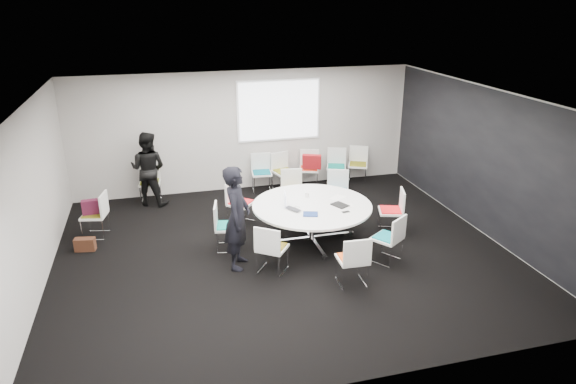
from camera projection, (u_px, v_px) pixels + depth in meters
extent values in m
cube|color=black|center=(283.00, 253.00, 9.36)|extent=(8.00, 7.00, 0.04)
cube|color=white|center=(282.00, 97.00, 8.34)|extent=(8.00, 7.00, 0.04)
cube|color=#B0ABA6|center=(246.00, 131.00, 12.03)|extent=(8.00, 0.04, 2.80)
cube|color=#B0ABA6|center=(362.00, 283.00, 5.68)|extent=(8.00, 0.04, 2.80)
cube|color=#B0ABA6|center=(30.00, 202.00, 7.89)|extent=(0.04, 7.00, 2.80)
cube|color=#B0ABA6|center=(486.00, 161.00, 9.82)|extent=(0.04, 7.00, 2.80)
cube|color=black|center=(484.00, 161.00, 9.81)|extent=(0.01, 6.94, 2.74)
cube|color=silver|center=(311.00, 238.00, 9.80)|extent=(0.90, 0.90, 0.08)
cylinder|color=silver|center=(312.00, 222.00, 9.68)|extent=(0.10, 0.10, 0.65)
cylinder|color=white|center=(312.00, 205.00, 9.56)|extent=(2.23, 2.23, 0.04)
cube|color=white|center=(279.00, 111.00, 12.00)|extent=(1.90, 0.03, 1.35)
cube|color=silver|center=(390.00, 222.00, 10.07)|extent=(0.53, 0.53, 0.42)
cube|color=white|center=(390.00, 211.00, 9.99)|extent=(0.56, 0.57, 0.04)
cube|color=red|center=(391.00, 210.00, 9.98)|extent=(0.49, 0.50, 0.03)
cube|color=white|center=(402.00, 201.00, 9.90)|extent=(0.18, 0.45, 0.42)
cube|color=silver|center=(337.00, 202.00, 11.04)|extent=(0.55, 0.55, 0.42)
cube|color=white|center=(337.00, 192.00, 10.96)|extent=(0.59, 0.58, 0.04)
cube|color=#085D7E|center=(337.00, 191.00, 10.95)|extent=(0.51, 0.50, 0.03)
cube|color=white|center=(338.00, 179.00, 11.07)|extent=(0.44, 0.20, 0.42)
cube|color=silver|center=(292.00, 201.00, 11.09)|extent=(0.49, 0.49, 0.42)
cube|color=white|center=(292.00, 191.00, 11.01)|extent=(0.53, 0.51, 0.04)
cube|color=olive|center=(292.00, 190.00, 11.00)|extent=(0.46, 0.44, 0.03)
cube|color=white|center=(291.00, 178.00, 11.12)|extent=(0.46, 0.11, 0.42)
cube|color=silver|center=(241.00, 214.00, 10.45)|extent=(0.59, 0.59, 0.42)
cube|color=white|center=(241.00, 203.00, 10.36)|extent=(0.63, 0.64, 0.04)
cube|color=red|center=(241.00, 202.00, 10.35)|extent=(0.55, 0.55, 0.03)
cube|color=white|center=(232.00, 191.00, 10.36)|extent=(0.32, 0.38, 0.42)
cube|color=silver|center=(228.00, 238.00, 9.40)|extent=(0.49, 0.49, 0.42)
cube|color=white|center=(228.00, 227.00, 9.32)|extent=(0.52, 0.54, 0.04)
cube|color=#0A867A|center=(228.00, 225.00, 9.31)|extent=(0.45, 0.47, 0.03)
cube|color=white|center=(216.00, 215.00, 9.22)|extent=(0.12, 0.46, 0.42)
cube|color=silver|center=(272.00, 260.00, 8.62)|extent=(0.59, 0.59, 0.42)
cube|color=white|center=(272.00, 248.00, 8.54)|extent=(0.63, 0.63, 0.04)
cube|color=brown|center=(272.00, 246.00, 8.53)|extent=(0.55, 0.54, 0.03)
cube|color=white|center=(267.00, 241.00, 8.27)|extent=(0.39, 0.30, 0.42)
cube|color=silver|center=(352.00, 272.00, 8.25)|extent=(0.44, 0.44, 0.42)
cube|color=white|center=(352.00, 259.00, 8.17)|extent=(0.48, 0.46, 0.04)
cube|color=#D94B12|center=(352.00, 258.00, 8.16)|extent=(0.42, 0.40, 0.03)
cube|color=white|center=(358.00, 253.00, 7.90)|extent=(0.46, 0.06, 0.42)
cube|color=silver|center=(386.00, 250.00, 8.96)|extent=(0.58, 0.58, 0.42)
cube|color=white|center=(387.00, 238.00, 8.88)|extent=(0.63, 0.62, 0.04)
cube|color=#0A717D|center=(387.00, 237.00, 8.87)|extent=(0.55, 0.54, 0.03)
cube|color=white|center=(399.00, 230.00, 8.67)|extent=(0.40, 0.29, 0.42)
cube|color=silver|center=(262.00, 183.00, 12.19)|extent=(0.46, 0.46, 0.42)
cube|color=white|center=(262.00, 173.00, 12.11)|extent=(0.50, 0.49, 0.04)
cube|color=#096375|center=(262.00, 172.00, 12.10)|extent=(0.44, 0.42, 0.03)
cube|color=white|center=(261.00, 161.00, 12.22)|extent=(0.46, 0.09, 0.42)
cube|color=silver|center=(284.00, 181.00, 12.28)|extent=(0.51, 0.51, 0.42)
cube|color=white|center=(284.00, 172.00, 12.20)|extent=(0.56, 0.54, 0.04)
cube|color=olive|center=(284.00, 171.00, 12.19)|extent=(0.48, 0.47, 0.03)
cube|color=white|center=(279.00, 161.00, 12.29)|extent=(0.45, 0.15, 0.42)
cube|color=silver|center=(309.00, 178.00, 12.47)|extent=(0.53, 0.53, 0.42)
cube|color=white|center=(309.00, 169.00, 12.39)|extent=(0.57, 0.56, 0.04)
cube|color=red|center=(309.00, 168.00, 12.38)|extent=(0.50, 0.49, 0.03)
cube|color=white|center=(309.00, 158.00, 12.50)|extent=(0.45, 0.18, 0.42)
cube|color=silver|center=(336.00, 176.00, 12.62)|extent=(0.54, 0.54, 0.42)
cube|color=white|center=(336.00, 167.00, 12.54)|extent=(0.58, 0.57, 0.04)
cube|color=#0B8173|center=(336.00, 166.00, 12.53)|extent=(0.51, 0.50, 0.03)
cube|color=white|center=(337.00, 156.00, 12.65)|extent=(0.44, 0.19, 0.42)
cube|color=silver|center=(357.00, 174.00, 12.78)|extent=(0.56, 0.56, 0.42)
cube|color=white|center=(358.00, 165.00, 12.70)|extent=(0.60, 0.59, 0.04)
cube|color=olive|center=(358.00, 164.00, 12.68)|extent=(0.52, 0.51, 0.03)
cube|color=white|center=(359.00, 154.00, 12.81)|extent=(0.43, 0.22, 0.42)
cube|color=silver|center=(96.00, 226.00, 9.89)|extent=(0.50, 0.50, 0.42)
cube|color=white|center=(94.00, 215.00, 9.80)|extent=(0.53, 0.54, 0.04)
cube|color=#6B6416|center=(94.00, 214.00, 9.79)|extent=(0.46, 0.47, 0.03)
cube|color=white|center=(104.00, 204.00, 9.73)|extent=(0.13, 0.46, 0.42)
cube|color=silver|center=(151.00, 193.00, 11.57)|extent=(0.46, 0.46, 0.42)
cube|color=white|center=(150.00, 183.00, 11.49)|extent=(0.50, 0.48, 0.04)
cube|color=#5E6A15|center=(150.00, 182.00, 11.48)|extent=(0.43, 0.41, 0.03)
cube|color=white|center=(149.00, 170.00, 11.60)|extent=(0.46, 0.08, 0.42)
imported|color=black|center=(237.00, 218.00, 8.56)|extent=(0.64, 0.77, 1.80)
imported|color=black|center=(148.00, 169.00, 11.22)|extent=(0.99, 0.90, 1.65)
imported|color=#333338|center=(295.00, 209.00, 9.34)|extent=(0.34, 0.38, 0.03)
cube|color=silver|center=(285.00, 199.00, 9.45)|extent=(0.07, 0.30, 0.22)
cube|color=black|center=(340.00, 205.00, 9.50)|extent=(0.33, 0.37, 0.02)
cube|color=navy|center=(310.00, 214.00, 9.10)|extent=(0.31, 0.27, 0.03)
cube|color=white|center=(338.00, 198.00, 9.87)|extent=(0.37, 0.35, 0.00)
cube|color=silver|center=(345.00, 206.00, 9.50)|extent=(0.32, 0.23, 0.00)
cylinder|color=white|center=(307.00, 194.00, 9.91)|extent=(0.08, 0.08, 0.09)
cube|color=black|center=(346.00, 212.00, 9.22)|extent=(0.15, 0.09, 0.01)
cube|color=#4A1329|center=(93.00, 207.00, 9.74)|extent=(0.41, 0.17, 0.28)
cube|color=#412214|center=(85.00, 244.00, 9.37)|extent=(0.38, 0.22, 0.24)
cube|color=maroon|center=(312.00, 162.00, 12.11)|extent=(0.47, 0.32, 0.36)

